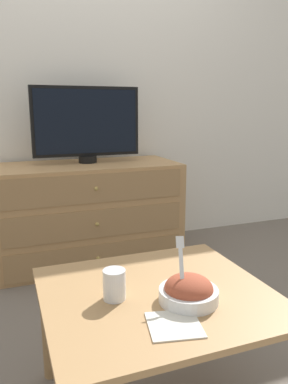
{
  "coord_description": "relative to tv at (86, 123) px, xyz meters",
  "views": [
    {
      "loc": [
        -0.4,
        -2.63,
        0.99
      ],
      "look_at": [
        0.1,
        -1.32,
        0.67
      ],
      "focal_mm": 35.0,
      "sensor_mm": 36.0,
      "label": 1
    }
  ],
  "objects": [
    {
      "name": "napkin",
      "position": [
        -0.12,
        -1.59,
        -0.47
      ],
      "size": [
        0.16,
        0.16,
        0.0
      ],
      "color": "silver",
      "rests_on": "coffee_table"
    },
    {
      "name": "wall_back",
      "position": [
        -0.12,
        0.27,
        0.4
      ],
      "size": [
        12.0,
        0.05,
        2.6
      ],
      "color": "white",
      "rests_on": "ground_plane"
    },
    {
      "name": "tv",
      "position": [
        0.0,
        0.0,
        0.0
      ],
      "size": [
        0.69,
        0.12,
        0.48
      ],
      "color": "black",
      "rests_on": "dresser"
    },
    {
      "name": "takeout_bowl",
      "position": [
        -0.03,
        -1.49,
        -0.44
      ],
      "size": [
        0.18,
        0.18,
        0.19
      ],
      "color": "silver",
      "rests_on": "coffee_table"
    },
    {
      "name": "drink_cup",
      "position": [
        -0.23,
        -1.4,
        -0.43
      ],
      "size": [
        0.07,
        0.07,
        0.09
      ],
      "color": "#9E6638",
      "rests_on": "coffee_table"
    },
    {
      "name": "coffee_table",
      "position": [
        -0.09,
        -1.4,
        -0.54
      ],
      "size": [
        0.7,
        0.64,
        0.43
      ],
      "color": "tan",
      "rests_on": "ground_plane"
    },
    {
      "name": "dresser",
      "position": [
        -0.02,
        -0.05,
        -0.58
      ],
      "size": [
        1.17,
        0.55,
        0.64
      ],
      "color": "tan",
      "rests_on": "ground_plane"
    },
    {
      "name": "ground_plane",
      "position": [
        -0.12,
        0.24,
        -0.9
      ],
      "size": [
        12.0,
        12.0,
        0.0
      ],
      "primitive_type": "plane",
      "color": "#70665B"
    }
  ]
}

